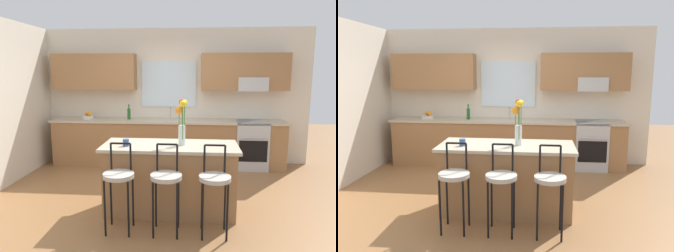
% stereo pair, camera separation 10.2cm
% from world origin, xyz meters
% --- Properties ---
extents(ground_plane, '(14.00, 14.00, 0.00)m').
position_xyz_m(ground_plane, '(0.00, 0.00, 0.00)').
color(ground_plane, olive).
extents(wall_left, '(0.12, 4.60, 2.70)m').
position_xyz_m(wall_left, '(-2.56, 0.30, 1.35)').
color(wall_left, beige).
rests_on(wall_left, ground).
extents(back_wall_assembly, '(5.60, 0.50, 2.70)m').
position_xyz_m(back_wall_assembly, '(0.03, 1.99, 1.50)').
color(back_wall_assembly, beige).
rests_on(back_wall_assembly, ground).
extents(counter_run, '(4.56, 0.64, 0.92)m').
position_xyz_m(counter_run, '(0.00, 1.70, 0.47)').
color(counter_run, '#996B42').
rests_on(counter_run, ground).
extents(sink_faucet, '(0.02, 0.13, 0.23)m').
position_xyz_m(sink_faucet, '(0.05, 1.84, 1.06)').
color(sink_faucet, '#B7BABC').
rests_on(sink_faucet, counter_run).
extents(oven_range, '(0.60, 0.64, 0.92)m').
position_xyz_m(oven_range, '(1.62, 1.68, 0.46)').
color(oven_range, '#B7BABC').
rests_on(oven_range, ground).
extents(kitchen_island, '(1.76, 0.73, 0.92)m').
position_xyz_m(kitchen_island, '(0.21, -0.39, 0.46)').
color(kitchen_island, '#996B42').
rests_on(kitchen_island, ground).
extents(bar_stool_near, '(0.36, 0.36, 1.04)m').
position_xyz_m(bar_stool_near, '(-0.34, -0.97, 0.64)').
color(bar_stool_near, black).
rests_on(bar_stool_near, ground).
extents(bar_stool_middle, '(0.36, 0.36, 1.04)m').
position_xyz_m(bar_stool_middle, '(0.21, -0.97, 0.64)').
color(bar_stool_middle, black).
rests_on(bar_stool_middle, ground).
extents(bar_stool_far, '(0.36, 0.36, 1.04)m').
position_xyz_m(bar_stool_far, '(0.76, -0.97, 0.64)').
color(bar_stool_far, black).
rests_on(bar_stool_far, ground).
extents(flower_vase, '(0.16, 0.15, 0.60)m').
position_xyz_m(flower_vase, '(0.36, -0.40, 1.26)').
color(flower_vase, silver).
rests_on(flower_vase, kitchen_island).
extents(mug_ceramic, '(0.08, 0.08, 0.09)m').
position_xyz_m(mug_ceramic, '(-0.34, -0.51, 0.97)').
color(mug_ceramic, '#33518C').
rests_on(mug_ceramic, kitchen_island).
extents(fruit_bowl_oranges, '(0.24, 0.24, 0.16)m').
position_xyz_m(fruit_bowl_oranges, '(-1.61, 1.70, 0.97)').
color(fruit_bowl_oranges, silver).
rests_on(fruit_bowl_oranges, counter_run).
extents(bottle_olive_oil, '(0.06, 0.06, 0.30)m').
position_xyz_m(bottle_olive_oil, '(-0.77, 1.70, 1.04)').
color(bottle_olive_oil, '#1E5923').
rests_on(bottle_olive_oil, counter_run).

